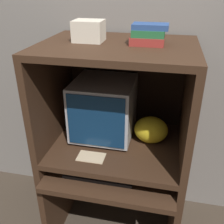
{
  "coord_description": "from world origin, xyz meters",
  "views": [
    {
      "loc": [
        0.28,
        -1.09,
        1.74
      ],
      "look_at": [
        -0.03,
        0.34,
        0.99
      ],
      "focal_mm": 42.0,
      "sensor_mm": 36.0,
      "label": 1
    }
  ],
  "objects_px": {
    "keyboard": "(99,174)",
    "mouse": "(143,179)",
    "snack_bag": "(151,130)",
    "book_stack": "(148,34)",
    "crt_monitor": "(104,108)",
    "storage_box": "(89,31)"
  },
  "relations": [
    {
      "from": "keyboard",
      "to": "mouse",
      "type": "height_order",
      "value": "mouse"
    },
    {
      "from": "snack_bag",
      "to": "book_stack",
      "type": "xyz_separation_m",
      "value": [
        -0.05,
        -0.04,
        0.61
      ]
    },
    {
      "from": "keyboard",
      "to": "snack_bag",
      "type": "distance_m",
      "value": 0.44
    },
    {
      "from": "crt_monitor",
      "to": "snack_bag",
      "type": "bearing_deg",
      "value": -4.73
    },
    {
      "from": "mouse",
      "to": "crt_monitor",
      "type": "bearing_deg",
      "value": 137.33
    },
    {
      "from": "mouse",
      "to": "storage_box",
      "type": "bearing_deg",
      "value": 148.9
    },
    {
      "from": "crt_monitor",
      "to": "keyboard",
      "type": "height_order",
      "value": "crt_monitor"
    },
    {
      "from": "keyboard",
      "to": "snack_bag",
      "type": "bearing_deg",
      "value": 43.63
    },
    {
      "from": "crt_monitor",
      "to": "storage_box",
      "type": "bearing_deg",
      "value": -138.31
    },
    {
      "from": "mouse",
      "to": "storage_box",
      "type": "relative_size",
      "value": 0.4
    },
    {
      "from": "crt_monitor",
      "to": "book_stack",
      "type": "bearing_deg",
      "value": -14.58
    },
    {
      "from": "snack_bag",
      "to": "storage_box",
      "type": "relative_size",
      "value": 1.31
    },
    {
      "from": "mouse",
      "to": "storage_box",
      "type": "xyz_separation_m",
      "value": [
        -0.37,
        0.23,
        0.81
      ]
    },
    {
      "from": "book_stack",
      "to": "storage_box",
      "type": "height_order",
      "value": "storage_box"
    },
    {
      "from": "crt_monitor",
      "to": "snack_bag",
      "type": "distance_m",
      "value": 0.34
    },
    {
      "from": "snack_bag",
      "to": "book_stack",
      "type": "bearing_deg",
      "value": -139.36
    },
    {
      "from": "crt_monitor",
      "to": "keyboard",
      "type": "xyz_separation_m",
      "value": [
        0.04,
        -0.3,
        -0.31
      ]
    },
    {
      "from": "snack_bag",
      "to": "keyboard",
      "type": "bearing_deg",
      "value": -136.37
    },
    {
      "from": "book_stack",
      "to": "storage_box",
      "type": "distance_m",
      "value": 0.34
    },
    {
      "from": "keyboard",
      "to": "storage_box",
      "type": "distance_m",
      "value": 0.85
    },
    {
      "from": "mouse",
      "to": "book_stack",
      "type": "bearing_deg",
      "value": 100.18
    },
    {
      "from": "snack_bag",
      "to": "book_stack",
      "type": "distance_m",
      "value": 0.62
    }
  ]
}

